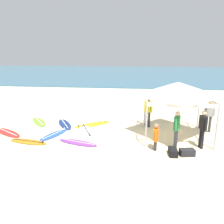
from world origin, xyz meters
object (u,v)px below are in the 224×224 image
person_orange (156,136)px  surfboard_yellow (93,124)px  surfboard_navy (65,124)px  surfboard_white (86,130)px  surfboard_blue (54,134)px  gear_bag_by_pole (187,152)px  canopy_tent (178,89)px  person_black (203,127)px  surfboard_purple (78,142)px  person_green (177,127)px  person_grey (209,114)px  surfboard_lime (39,122)px  surfboard_orange (29,142)px  person_yellow (148,110)px  surfboard_red (7,132)px  gear_bag_near_tent (173,152)px

person_orange → surfboard_yellow: bearing=138.6°
surfboard_navy → surfboard_white: bearing=-30.1°
surfboard_blue → gear_bag_by_pole: 6.50m
canopy_tent → person_black: bearing=-54.9°
surfboard_purple → surfboard_yellow: bearing=86.7°
surfboard_blue → surfboard_yellow: (1.65, 1.84, -0.00)m
surfboard_purple → surfboard_white: bearing=89.8°
surfboard_white → surfboard_purple: bearing=-90.2°
canopy_tent → surfboard_blue: bearing=-174.0°
surfboard_navy → person_green: (5.92, -2.60, 0.95)m
surfboard_yellow → person_black: 6.06m
surfboard_yellow → person_grey: bearing=-3.8°
surfboard_yellow → person_orange: person_orange is taller
person_black → person_orange: (-2.03, -0.44, -0.33)m
gear_bag_by_pole → surfboard_yellow: bearing=143.7°
gear_bag_by_pole → surfboard_navy: bearing=152.6°
person_grey → person_green: size_ratio=1.00×
person_grey → person_black: size_ratio=1.00×
surfboard_lime → person_orange: size_ratio=1.64×
person_black → person_orange: 2.10m
surfboard_navy → person_orange: person_orange is taller
gear_bag_by_pole → surfboard_orange: bearing=175.6°
surfboard_blue → gear_bag_by_pole: gear_bag_by_pole is taller
person_black → surfboard_white: bearing=164.6°
surfboard_purple → surfboard_yellow: 2.70m
surfboard_yellow → person_yellow: size_ratio=1.23×
canopy_tent → surfboard_navy: size_ratio=1.45×
canopy_tent → surfboard_orange: canopy_tent is taller
person_black → surfboard_yellow: bearing=154.8°
gear_bag_by_pole → canopy_tent: bearing=94.9°
surfboard_purple → surfboard_red: size_ratio=0.95×
surfboard_purple → person_grey: bearing=19.4°
surfboard_purple → surfboard_red: bearing=167.9°
person_orange → gear_bag_by_pole: person_orange is taller
surfboard_orange → person_grey: size_ratio=1.17×
surfboard_purple → surfboard_blue: (-1.50, 0.86, 0.00)m
surfboard_lime → person_orange: (6.73, -3.10, 0.62)m
person_green → gear_bag_by_pole: size_ratio=2.85×
surfboard_purple → person_black: 5.65m
surfboard_navy → surfboard_lime: same height
surfboard_purple → person_grey: person_grey is taller
person_black → surfboard_orange: bearing=-177.7°
canopy_tent → surfboard_blue: (-6.12, -0.64, -2.35)m
person_black → surfboard_red: bearing=175.7°
surfboard_lime → gear_bag_near_tent: bearing=-25.6°
person_green → gear_bag_near_tent: person_green is taller
surfboard_lime → surfboard_orange: same height
canopy_tent → person_grey: bearing=22.8°
gear_bag_near_tent → surfboard_orange: bearing=175.0°
surfboard_navy → surfboard_purple: 2.96m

